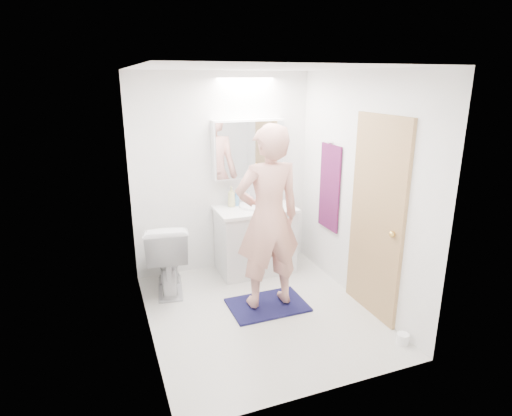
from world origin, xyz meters
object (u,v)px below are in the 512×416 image
vanity_cabinet (255,241)px  toilet_paper_roll (403,339)px  soap_bottle_a (231,197)px  toothbrush_cup (264,199)px  medicine_cabinet (248,149)px  soap_bottle_b (236,198)px  toilet (167,255)px  person (268,218)px

vanity_cabinet → toilet_paper_roll: (0.70, -1.93, -0.34)m
soap_bottle_a → toothbrush_cup: size_ratio=2.73×
toothbrush_cup → medicine_cabinet: bearing=164.8°
soap_bottle_b → vanity_cabinet: bearing=-44.3°
soap_bottle_a → soap_bottle_b: size_ratio=1.39×
toilet → vanity_cabinet: bearing=-165.5°
toilet → toothbrush_cup: size_ratio=9.00×
toothbrush_cup → vanity_cabinet: bearing=-137.4°
medicine_cabinet → toilet_paper_roll: medicine_cabinet is taller
vanity_cabinet → toilet: (-1.10, -0.11, 0.02)m
medicine_cabinet → soap_bottle_a: 0.61m
toilet → toothbrush_cup: 1.38m
vanity_cabinet → soap_bottle_b: 0.58m
soap_bottle_a → toothbrush_cup: bearing=1.4°
vanity_cabinet → soap_bottle_a: bearing=148.8°
toothbrush_cup → toilet_paper_roll: 2.30m
soap_bottle_a → toilet_paper_roll: bearing=-65.4°
medicine_cabinet → vanity_cabinet: bearing=-87.4°
toothbrush_cup → toilet: bearing=-167.8°
soap_bottle_b → person: bearing=-90.4°
soap_bottle_b → medicine_cabinet: bearing=9.7°
toothbrush_cup → toilet_paper_roll: (0.53, -2.09, -0.81)m
person → soap_bottle_b: (0.01, 1.06, -0.07)m
vanity_cabinet → soap_bottle_a: (-0.25, 0.15, 0.55)m
soap_bottle_a → toilet_paper_roll: size_ratio=2.27×
medicine_cabinet → soap_bottle_b: medicine_cabinet is taller
toilet → toothbrush_cup: toothbrush_cup is taller
medicine_cabinet → toothbrush_cup: size_ratio=9.61×
toothbrush_cup → toilet_paper_roll: bearing=-75.8°
soap_bottle_b → toilet_paper_roll: bearing=-67.2°
toothbrush_cup → soap_bottle_b: bearing=176.8°
toothbrush_cup → person: bearing=-109.4°
soap_bottle_a → soap_bottle_b: 0.08m
person → soap_bottle_b: 1.06m
toilet → soap_bottle_a: (0.85, 0.27, 0.53)m
soap_bottle_a → toothbrush_cup: 0.43m
medicine_cabinet → soap_bottle_b: size_ratio=4.90×
soap_bottle_a → soap_bottle_b: (0.06, 0.03, -0.04)m
soap_bottle_a → person: bearing=-86.8°
toilet → toilet_paper_roll: size_ratio=7.49×
person → soap_bottle_a: bearing=-87.1°
vanity_cabinet → toilet: toilet is taller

